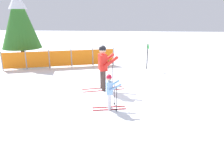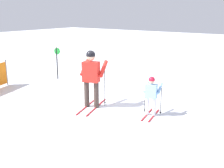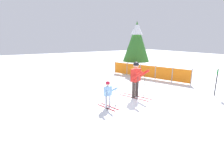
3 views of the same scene
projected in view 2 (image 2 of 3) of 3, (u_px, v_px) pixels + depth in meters
ground_plane at (96, 107)px, 8.58m from camera, size 60.00×60.00×0.00m
skier_adult at (91, 74)px, 8.39m from camera, size 1.67×0.96×1.75m
skier_child at (151, 93)px, 7.78m from camera, size 1.08×0.54×1.13m
trail_marker at (57, 59)px, 11.96m from camera, size 0.09×0.28×1.37m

